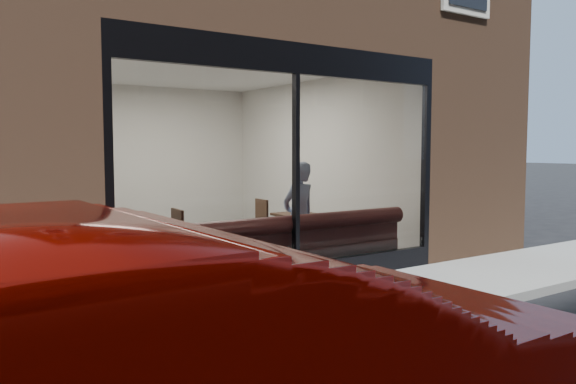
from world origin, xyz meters
TOP-DOWN VIEW (x-y plane):
  - ground at (0.00, 0.00)m, footprint 120.00×120.00m
  - sidewalk_near at (0.00, 1.00)m, footprint 40.00×2.00m
  - kerb_near at (0.00, -0.05)m, footprint 40.00×0.10m
  - host_building_pier_right at (3.75, 8.00)m, footprint 2.50×12.00m
  - host_building_backfill at (0.00, 11.00)m, footprint 5.00×6.00m
  - cafe_floor at (0.00, 5.00)m, footprint 6.00×6.00m
  - cafe_ceiling at (0.00, 5.00)m, footprint 6.00×6.00m
  - cafe_wall_back at (0.00, 7.99)m, footprint 5.00×0.00m
  - cafe_wall_left at (-2.49, 5.00)m, footprint 0.00×6.00m
  - cafe_wall_right at (2.49, 5.00)m, footprint 0.00×6.00m
  - storefront_kick at (0.00, 2.05)m, footprint 5.00×0.10m
  - storefront_header at (0.00, 2.05)m, footprint 5.00×0.10m
  - storefront_mullion at (0.00, 2.05)m, footprint 0.06×0.10m
  - storefront_glass at (0.00, 2.02)m, footprint 4.80×0.00m
  - banquette at (0.00, 2.45)m, footprint 4.00×0.55m
  - person at (0.51, 2.71)m, footprint 0.67×0.50m
  - cafe_table_left at (-1.69, 3.20)m, footprint 0.70×0.70m
  - cafe_table_right at (1.06, 3.57)m, footprint 0.64×0.64m
  - cafe_chair_left at (-1.20, 3.67)m, footprint 0.50×0.50m
  - cafe_chair_right at (0.64, 4.33)m, footprint 0.41×0.41m
  - wall_poster at (-2.45, 4.83)m, footprint 0.02×0.60m

SIDE VIEW (x-z plane):
  - ground at x=0.00m, z-range 0.00..0.00m
  - sidewalk_near at x=0.00m, z-range 0.00..0.01m
  - cafe_floor at x=0.00m, z-range 0.02..0.02m
  - kerb_near at x=0.00m, z-range 0.00..0.12m
  - storefront_kick at x=0.00m, z-range 0.00..0.30m
  - banquette at x=0.00m, z-range 0.00..0.45m
  - cafe_chair_left at x=-1.20m, z-range 0.22..0.26m
  - cafe_chair_right at x=0.64m, z-range 0.22..0.26m
  - cafe_table_left at x=-1.69m, z-range 0.72..0.76m
  - cafe_table_right at x=1.06m, z-range 0.72..0.76m
  - person at x=0.51m, z-range 0.00..1.64m
  - storefront_mullion at x=0.00m, z-range 0.30..2.80m
  - storefront_glass at x=0.00m, z-range -0.85..3.95m
  - cafe_wall_back at x=0.00m, z-range -0.90..4.10m
  - cafe_wall_left at x=-2.49m, z-range -1.40..4.60m
  - cafe_wall_right at x=2.49m, z-range -1.40..4.60m
  - host_building_pier_right at x=3.75m, z-range 0.00..3.20m
  - host_building_backfill at x=0.00m, z-range 0.00..3.20m
  - wall_poster at x=-2.45m, z-range 1.20..2.00m
  - storefront_header at x=0.00m, z-range 2.80..3.20m
  - cafe_ceiling at x=0.00m, z-range 3.19..3.19m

